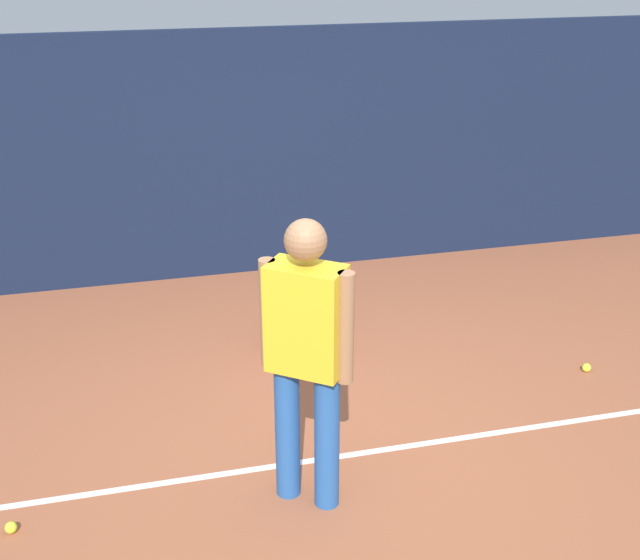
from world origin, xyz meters
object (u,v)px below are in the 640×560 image
at_px(backpack, 297,323).
at_px(tennis_ball_near_player, 586,368).
at_px(tennis_player, 306,350).
at_px(tennis_ball_by_fence, 11,528).

height_order(backpack, tennis_ball_near_player, backpack).
bearing_deg(tennis_player, tennis_ball_by_fence, 33.22).
bearing_deg(tennis_ball_near_player, tennis_ball_by_fence, -168.65).
height_order(tennis_player, backpack, tennis_player).
relative_size(tennis_player, tennis_ball_by_fence, 25.76).
bearing_deg(tennis_player, tennis_ball_near_player, -122.19).
xyz_separation_m(tennis_player, tennis_ball_by_fence, (-1.63, 0.10, -0.93)).
relative_size(backpack, tennis_ball_by_fence, 6.67).
xyz_separation_m(tennis_ball_near_player, tennis_ball_by_fence, (-3.95, -0.79, 0.00)).
relative_size(tennis_ball_near_player, tennis_ball_by_fence, 1.00).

